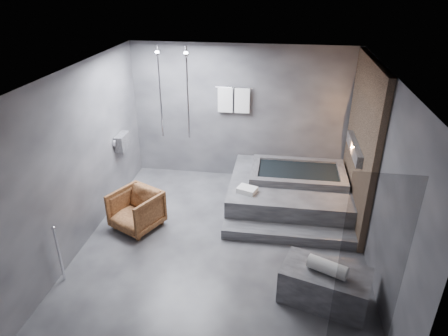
# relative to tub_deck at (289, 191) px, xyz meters

# --- Properties ---
(room) EXTENTS (5.00, 5.04, 2.82)m
(room) POSITION_rel_tub_deck_xyz_m (-0.65, -1.21, 1.48)
(room) COLOR #2C2C2E
(room) RESTS_ON ground
(tub_deck) EXTENTS (2.20, 2.00, 0.50)m
(tub_deck) POSITION_rel_tub_deck_xyz_m (0.00, 0.00, 0.00)
(tub_deck) COLOR #313133
(tub_deck) RESTS_ON ground
(tub_step) EXTENTS (2.20, 0.36, 0.18)m
(tub_step) POSITION_rel_tub_deck_xyz_m (0.00, -1.18, -0.16)
(tub_step) COLOR #313133
(tub_step) RESTS_ON ground
(concrete_bench) EXTENTS (1.26, 0.92, 0.51)m
(concrete_bench) POSITION_rel_tub_deck_xyz_m (0.48, -2.51, 0.01)
(concrete_bench) COLOR #343437
(concrete_bench) RESTS_ON ground
(driftwood_chair) EXTENTS (0.99, 1.00, 0.68)m
(driftwood_chair) POSITION_rel_tub_deck_xyz_m (-2.60, -1.21, 0.09)
(driftwood_chair) COLOR #452411
(driftwood_chair) RESTS_ON ground
(rolled_towel) EXTENTS (0.54, 0.38, 0.18)m
(rolled_towel) POSITION_rel_tub_deck_xyz_m (0.47, -2.55, 0.35)
(rolled_towel) COLOR silver
(rolled_towel) RESTS_ON concrete_bench
(deck_towel) EXTENTS (0.39, 0.34, 0.09)m
(deck_towel) POSITION_rel_tub_deck_xyz_m (-0.75, -0.57, 0.29)
(deck_towel) COLOR silver
(deck_towel) RESTS_ON tub_deck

